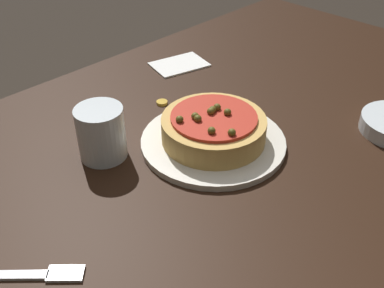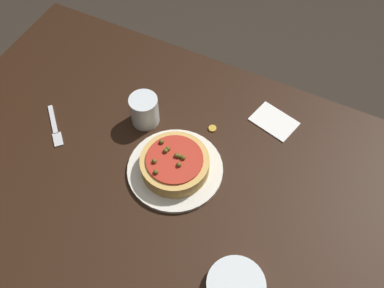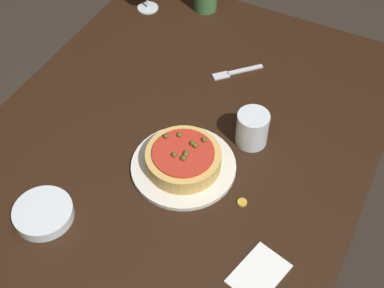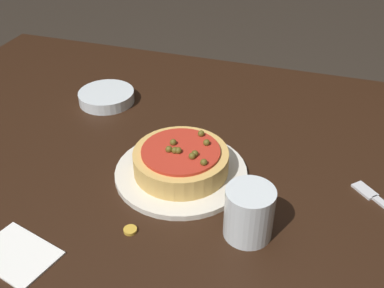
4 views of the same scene
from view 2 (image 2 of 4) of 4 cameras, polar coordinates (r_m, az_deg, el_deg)
ground_plane at (r=1.89m, az=-1.78°, el=-16.01°), size 14.00×14.00×0.00m
dining_table at (r=1.31m, az=-2.50°, el=-7.39°), size 1.53×1.01×0.70m
dinner_plate at (r=1.27m, az=-2.15°, el=-3.24°), size 0.27×0.27×0.01m
pizza at (r=1.24m, az=-2.21°, el=-2.51°), size 0.19×0.19×0.06m
water_cup at (r=1.34m, az=-6.07°, el=4.29°), size 0.09×0.09×0.10m
side_bowl at (r=1.13m, az=5.59°, el=-17.49°), size 0.14×0.14×0.03m
fork at (r=1.41m, az=-17.02°, el=1.88°), size 0.13×0.13×0.00m
paper_napkin at (r=1.39m, az=10.38°, el=2.84°), size 0.15×0.12×0.00m
bottle_cap at (r=1.35m, az=2.61°, el=1.99°), size 0.02×0.02×0.01m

